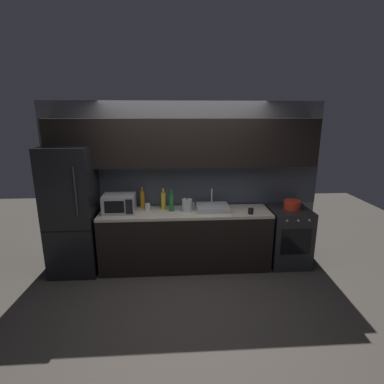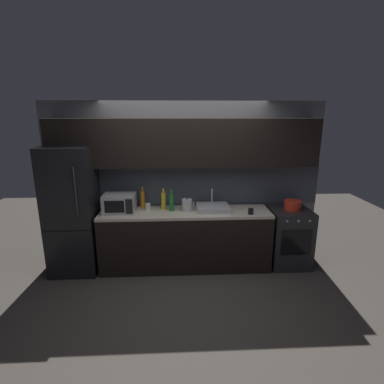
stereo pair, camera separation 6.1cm
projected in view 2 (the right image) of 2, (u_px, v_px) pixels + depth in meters
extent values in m
plane|color=#3D3833|center=(188.00, 300.00, 3.85)|extent=(10.00, 10.00, 0.00)
cube|color=slate|center=(184.00, 182.00, 4.79)|extent=(4.28, 0.10, 2.50)
cube|color=#3D424C|center=(185.00, 186.00, 4.74)|extent=(4.28, 0.01, 0.60)
cube|color=black|center=(185.00, 143.00, 4.41)|extent=(3.94, 0.34, 0.70)
cube|color=black|center=(185.00, 240.00, 4.61)|extent=(2.54, 0.60, 0.86)
cube|color=beige|center=(185.00, 213.00, 4.49)|extent=(2.54, 0.60, 0.04)
cube|color=black|center=(73.00, 210.00, 4.40)|extent=(0.68, 0.66, 1.88)
cube|color=black|center=(66.00, 231.00, 4.13)|extent=(0.67, 0.00, 0.01)
cylinder|color=#333333|center=(75.00, 191.00, 3.97)|extent=(0.02, 0.02, 0.66)
cube|color=#232326|center=(288.00, 237.00, 4.68)|extent=(0.60, 0.60, 0.90)
cube|color=black|center=(296.00, 242.00, 4.38)|extent=(0.45, 0.01, 0.40)
cylinder|color=#B2B2B7|center=(287.00, 221.00, 4.27)|extent=(0.03, 0.02, 0.03)
cylinder|color=#B2B2B7|center=(299.00, 221.00, 4.28)|extent=(0.03, 0.02, 0.03)
cylinder|color=#B2B2B7|center=(310.00, 221.00, 4.29)|extent=(0.03, 0.02, 0.03)
cube|color=#A8AAAF|center=(119.00, 203.00, 4.43)|extent=(0.46, 0.34, 0.27)
cube|color=black|center=(114.00, 207.00, 4.26)|extent=(0.28, 0.01, 0.18)
cube|color=black|center=(129.00, 207.00, 4.27)|extent=(0.10, 0.01, 0.22)
cube|color=#ADAFB5|center=(213.00, 208.00, 4.53)|extent=(0.48, 0.38, 0.08)
cylinder|color=silver|center=(212.00, 196.00, 4.62)|extent=(0.02, 0.02, 0.22)
cylinder|color=#B7BABF|center=(187.00, 205.00, 4.47)|extent=(0.15, 0.15, 0.18)
sphere|color=black|center=(187.00, 199.00, 4.44)|extent=(0.02, 0.02, 0.02)
cone|color=#B7BABF|center=(193.00, 203.00, 4.47)|extent=(0.03, 0.03, 0.05)
cylinder|color=gold|center=(164.00, 201.00, 4.57)|extent=(0.07, 0.07, 0.25)
cylinder|color=gold|center=(163.00, 191.00, 4.52)|extent=(0.03, 0.03, 0.07)
cylinder|color=#1E6B2D|center=(171.00, 203.00, 4.48)|extent=(0.07, 0.07, 0.26)
cylinder|color=#1E6B2D|center=(171.00, 192.00, 4.44)|extent=(0.03, 0.03, 0.07)
cylinder|color=#B27019|center=(143.00, 199.00, 4.64)|extent=(0.07, 0.07, 0.26)
cylinder|color=#B27019|center=(142.00, 189.00, 4.60)|extent=(0.03, 0.03, 0.07)
cylinder|color=silver|center=(148.00, 207.00, 4.53)|extent=(0.08, 0.08, 0.10)
cylinder|color=black|center=(251.00, 211.00, 4.35)|extent=(0.08, 0.08, 0.09)
cylinder|color=red|center=(293.00, 206.00, 4.55)|extent=(0.25, 0.25, 0.12)
cylinder|color=red|center=(293.00, 201.00, 4.53)|extent=(0.25, 0.25, 0.02)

